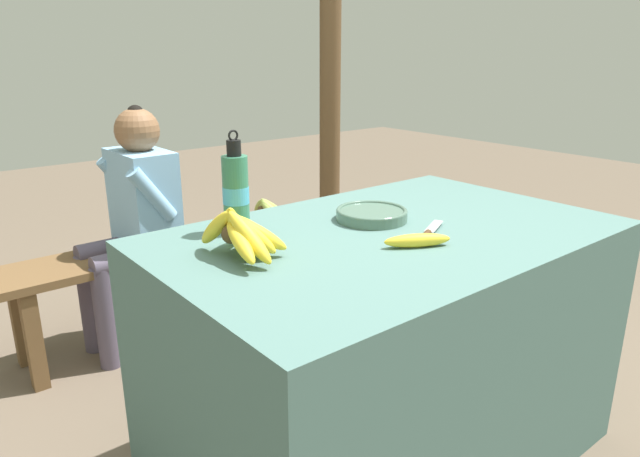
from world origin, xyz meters
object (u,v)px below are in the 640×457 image
at_px(serving_bowl, 372,214).
at_px(knife, 429,232).
at_px(water_bottle, 236,193).
at_px(support_post_far, 330,66).
at_px(loose_banana_front, 417,240).
at_px(wooden_bench, 184,254).
at_px(banana_bunch_green, 268,209).
at_px(banana_bunch_ripe, 242,231).
at_px(seated_vendor, 134,211).

height_order(serving_bowl, knife, serving_bowl).
distance_m(water_bottle, support_post_far, 2.09).
height_order(serving_bowl, loose_banana_front, same).
height_order(wooden_bench, banana_bunch_green, banana_bunch_green).
xyz_separation_m(banana_bunch_ripe, serving_bowl, (0.49, 0.03, -0.05)).
xyz_separation_m(knife, wooden_bench, (-0.14, 1.37, -0.43)).
xyz_separation_m(serving_bowl, water_bottle, (-0.40, 0.16, 0.10)).
bearing_deg(banana_bunch_green, wooden_bench, 179.66).
height_order(water_bottle, seated_vendor, water_bottle).
distance_m(water_bottle, loose_banana_front, 0.54).
relative_size(seated_vendor, support_post_far, 0.45).
bearing_deg(knife, banana_bunch_green, 49.52).
height_order(loose_banana_front, knife, loose_banana_front).
relative_size(serving_bowl, support_post_far, 0.09).
distance_m(loose_banana_front, support_post_far, 2.23).
bearing_deg(water_bottle, banana_bunch_ripe, -117.35).
relative_size(banana_bunch_ripe, loose_banana_front, 1.55).
distance_m(seated_vendor, banana_bunch_green, 0.73).
height_order(water_bottle, support_post_far, support_post_far).
height_order(banana_bunch_ripe, seated_vendor, seated_vendor).
distance_m(serving_bowl, seated_vendor, 1.19).
xyz_separation_m(banana_bunch_ripe, wooden_bench, (0.38, 1.18, -0.49)).
distance_m(knife, wooden_bench, 1.44).
height_order(wooden_bench, support_post_far, support_post_far).
bearing_deg(loose_banana_front, wooden_bench, 91.33).
bearing_deg(serving_bowl, wooden_bench, 95.67).
height_order(banana_bunch_ripe, serving_bowl, banana_bunch_ripe).
bearing_deg(serving_bowl, water_bottle, 158.04).
relative_size(knife, banana_bunch_green, 0.65).
bearing_deg(knife, banana_bunch_ripe, 133.66).
height_order(banana_bunch_ripe, support_post_far, support_post_far).
distance_m(banana_bunch_ripe, loose_banana_front, 0.48).
xyz_separation_m(seated_vendor, banana_bunch_green, (0.72, 0.03, -0.12)).
height_order(loose_banana_front, wooden_bench, loose_banana_front).
distance_m(serving_bowl, knife, 0.22).
bearing_deg(banana_bunch_ripe, water_bottle, 62.65).
bearing_deg(loose_banana_front, seated_vendor, 100.90).
distance_m(serving_bowl, water_bottle, 0.44).
bearing_deg(wooden_bench, water_bottle, -105.86).
relative_size(serving_bowl, water_bottle, 0.74).
relative_size(knife, wooden_bench, 0.11).
relative_size(knife, seated_vendor, 0.16).
bearing_deg(knife, support_post_far, 31.71).
bearing_deg(loose_banana_front, water_bottle, 126.59).
bearing_deg(seated_vendor, wooden_bench, -173.31).
relative_size(water_bottle, knife, 1.73).
xyz_separation_m(water_bottle, loose_banana_front, (0.32, -0.43, -0.10)).
distance_m(banana_bunch_ripe, wooden_bench, 1.33).
distance_m(serving_bowl, loose_banana_front, 0.28).
bearing_deg(seated_vendor, banana_bunch_ripe, 81.42).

